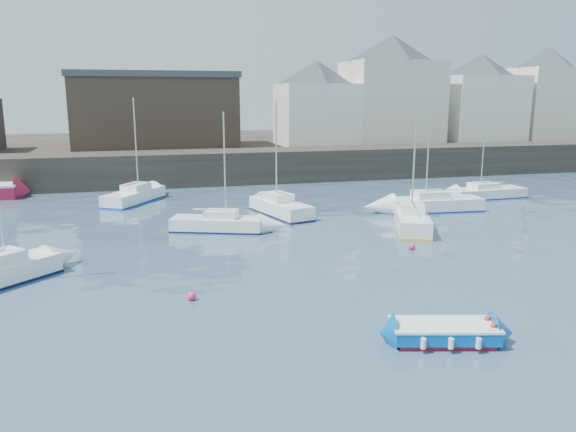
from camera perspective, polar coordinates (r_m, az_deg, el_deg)
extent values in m
plane|color=#2D4760|center=(20.79, 8.65, -10.81)|extent=(220.00, 220.00, 0.00)
cube|color=#28231E|center=(53.49, -6.34, 5.01)|extent=(90.00, 5.00, 3.00)
cube|color=#28231E|center=(71.25, -8.53, 6.63)|extent=(90.00, 32.00, 2.80)
cube|color=beige|center=(65.69, 10.42, 11.27)|extent=(10.00, 8.00, 9.00)
pyramid|color=#3A3D44|center=(65.89, 10.62, 16.40)|extent=(13.36, 13.36, 2.80)
cube|color=white|center=(70.64, 18.81, 10.27)|extent=(9.00, 7.00, 7.50)
pyramid|color=#3A3D44|center=(70.71, 19.09, 14.29)|extent=(11.88, 11.88, 2.45)
cube|color=beige|center=(75.95, 24.60, 10.29)|extent=(8.00, 7.00, 8.50)
pyramid|color=#3A3D44|center=(76.08, 24.98, 14.40)|extent=(11.14, 11.14, 2.45)
cube|color=white|center=(61.97, 2.90, 10.25)|extent=(8.00, 7.00, 6.50)
pyramid|color=#3A3D44|center=(61.98, 2.94, 14.39)|extent=(11.14, 11.14, 2.45)
cube|color=#3D2D26|center=(60.56, -13.32, 10.14)|extent=(16.00, 10.00, 7.00)
cube|color=#3A3D44|center=(60.57, -13.50, 13.73)|extent=(16.40, 10.40, 0.60)
cube|color=maroon|center=(19.84, 15.50, -12.05)|extent=(3.37, 2.05, 0.16)
cube|color=#0053B5|center=(19.73, 15.55, -11.27)|extent=(3.68, 2.28, 0.43)
cube|color=white|center=(19.63, 15.60, -10.59)|extent=(3.76, 2.33, 0.08)
cube|color=white|center=(19.70, 15.56, -11.09)|extent=(2.91, 1.69, 0.39)
cube|color=#CFB881|center=(19.66, 15.58, -10.82)|extent=(0.50, 1.06, 0.06)
cylinder|color=white|center=(20.27, 12.47, -10.54)|extent=(0.18, 0.18, 0.34)
cylinder|color=white|center=(18.78, 13.59, -12.48)|extent=(0.18, 0.18, 0.34)
cylinder|color=white|center=(20.48, 14.92, -10.43)|extent=(0.18, 0.18, 0.34)
cylinder|color=white|center=(19.01, 16.23, -12.33)|extent=(0.18, 0.18, 0.34)
cylinder|color=white|center=(20.72, 17.31, -10.31)|extent=(0.18, 0.18, 0.34)
cylinder|color=white|center=(19.27, 18.80, -12.16)|extent=(0.18, 0.18, 0.34)
cube|color=white|center=(34.36, -7.22, -0.83)|extent=(5.76, 3.56, 0.82)
cube|color=#0A1944|center=(34.44, -7.20, -1.41)|extent=(5.82, 3.59, 0.11)
cube|color=white|center=(34.17, -6.79, 0.21)|extent=(2.26, 1.90, 0.46)
cylinder|color=silver|center=(33.63, -6.46, 5.09)|extent=(0.09, 0.09, 6.32)
cube|color=white|center=(35.21, 12.49, -0.54)|extent=(3.82, 5.95, 1.02)
cube|color=yellow|center=(35.30, 12.46, -1.25)|extent=(3.86, 6.01, 0.14)
cube|color=white|center=(35.32, 12.51, 0.82)|extent=(2.01, 2.36, 0.57)
cylinder|color=silver|center=(35.16, 12.69, 5.68)|extent=(0.11, 0.11, 6.54)
cube|color=white|center=(41.34, 14.63, 1.14)|extent=(6.87, 2.69, 0.93)
cube|color=#10299A|center=(41.42, 14.60, 0.60)|extent=(6.94, 2.71, 0.12)
cube|color=white|center=(41.07, 14.26, 2.12)|extent=(2.48, 1.80, 0.52)
cylinder|color=silver|center=(40.49, 14.08, 7.14)|extent=(0.10, 0.10, 7.73)
cube|color=white|center=(38.58, -0.75, 0.80)|extent=(3.38, 6.18, 0.96)
cube|color=#141647|center=(38.66, -0.75, 0.19)|extent=(3.41, 6.24, 0.13)
cube|color=white|center=(38.69, -0.97, 1.96)|extent=(1.91, 2.36, 0.54)
cylinder|color=silver|center=(38.52, -1.20, 6.60)|extent=(0.11, 0.11, 6.78)
cube|color=white|center=(47.81, 19.54, 2.21)|extent=(6.34, 2.29, 0.80)
cube|color=#1627B2|center=(47.86, 19.51, 1.79)|extent=(6.40, 2.31, 0.11)
cube|color=white|center=(47.52, 19.29, 2.93)|extent=(2.26, 1.60, 0.45)
cylinder|color=silver|center=(46.96, 19.27, 6.98)|extent=(0.09, 0.09, 7.19)
cube|color=white|center=(44.81, -15.35, 1.92)|extent=(4.93, 6.19, 0.91)
cube|color=#1A3DB3|center=(44.88, -15.32, 1.43)|extent=(4.98, 6.25, 0.12)
cube|color=white|center=(44.95, -15.19, 2.88)|extent=(2.38, 2.59, 0.51)
cylinder|color=silver|center=(44.82, -15.21, 7.05)|extent=(0.10, 0.10, 7.01)
sphere|color=#F52971|center=(23.17, -9.75, -8.41)|extent=(0.37, 0.37, 0.37)
sphere|color=#F52971|center=(30.80, 12.46, -3.33)|extent=(0.37, 0.37, 0.37)
sphere|color=#F52971|center=(38.00, -6.98, -0.21)|extent=(0.39, 0.39, 0.39)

